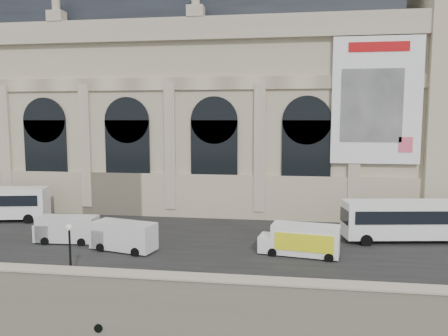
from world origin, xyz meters
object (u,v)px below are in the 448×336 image
Objects in this scene: bus_right at (414,219)px; van_b at (121,236)px; van_c at (64,229)px; box_truck at (301,240)px; lamp_right at (70,253)px.

bus_right is 26.10m from van_b.
van_c is at bearing 165.53° from van_b.
van_b is 15.06m from box_truck.
box_truck is (15.04, 0.72, 0.04)m from van_b.
van_c is 21.05m from box_truck.
lamp_right reaches higher than box_truck.
bus_right is 2.21× the size of van_b.
bus_right is at bearing 28.28° from box_truck.
box_truck is (-10.29, -5.53, -0.80)m from bus_right.
box_truck is at bearing -2.26° from van_c.
lamp_right is at bearing -96.11° from van_b.
van_b is at bearing 83.89° from lamp_right.
box_truck is 1.67× the size of lamp_right.
van_b is 7.35m from lamp_right.
lamp_right is (5.21, -8.82, 0.76)m from van_c.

